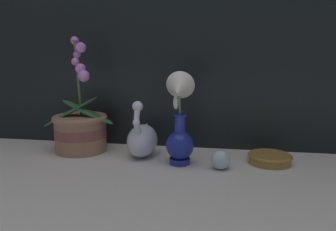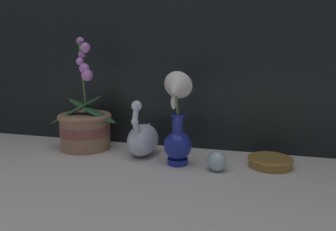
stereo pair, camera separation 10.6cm
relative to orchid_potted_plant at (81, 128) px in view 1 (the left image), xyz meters
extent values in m
plane|color=beige|center=(0.32, -0.15, -0.08)|extent=(2.80, 2.80, 0.00)
cylinder|color=#9E7556|center=(0.00, 0.00, -0.02)|extent=(0.18, 0.18, 0.13)
cylinder|color=brown|center=(0.00, 0.00, -0.01)|extent=(0.18, 0.18, 0.04)
torus|color=#9E7556|center=(0.00, 0.00, 0.04)|extent=(0.19, 0.19, 0.02)
cylinder|color=#4C6B3D|center=(0.00, 0.00, 0.17)|extent=(0.01, 0.03, 0.25)
ellipsoid|color=#2D6038|center=(0.03, 0.00, 0.06)|extent=(0.20, 0.07, 0.09)
ellipsoid|color=#2D6038|center=(-0.03, -0.01, 0.06)|extent=(0.20, 0.10, 0.11)
sphere|color=#C67AD1|center=(-0.01, 0.01, 0.30)|extent=(0.03, 0.03, 0.03)
sphere|color=#C67AD1|center=(0.02, -0.01, 0.28)|extent=(0.03, 0.03, 0.03)
sphere|color=#C67AD1|center=(0.00, 0.00, 0.25)|extent=(0.03, 0.03, 0.03)
sphere|color=#C67AD1|center=(0.00, -0.02, 0.23)|extent=(0.03, 0.03, 0.03)
sphere|color=#C67AD1|center=(0.02, -0.03, 0.21)|extent=(0.03, 0.03, 0.03)
sphere|color=#C67AD1|center=(0.04, -0.03, 0.18)|extent=(0.04, 0.04, 0.04)
ellipsoid|color=silver|center=(0.23, -0.02, -0.03)|extent=(0.10, 0.15, 0.11)
cone|color=silver|center=(0.23, 0.03, -0.01)|extent=(0.05, 0.07, 0.08)
cylinder|color=silver|center=(0.23, -0.08, 0.02)|extent=(0.02, 0.05, 0.06)
sphere|color=silver|center=(0.23, -0.10, 0.05)|extent=(0.02, 0.02, 0.02)
cylinder|color=silver|center=(0.23, -0.09, 0.07)|extent=(0.02, 0.04, 0.05)
sphere|color=silver|center=(0.23, -0.08, 0.10)|extent=(0.03, 0.03, 0.03)
cylinder|color=navy|center=(0.36, -0.08, -0.07)|extent=(0.06, 0.06, 0.02)
ellipsoid|color=navy|center=(0.36, -0.08, -0.02)|extent=(0.09, 0.09, 0.09)
cylinder|color=navy|center=(0.36, -0.08, 0.04)|extent=(0.03, 0.03, 0.05)
torus|color=navy|center=(0.36, -0.08, 0.07)|extent=(0.04, 0.04, 0.01)
cylinder|color=#567A47|center=(0.36, -0.09, 0.10)|extent=(0.01, 0.03, 0.07)
cone|color=white|center=(0.36, -0.11, 0.15)|extent=(0.09, 0.09, 0.10)
ellipsoid|color=white|center=(0.35, -0.08, 0.11)|extent=(0.02, 0.02, 0.04)
sphere|color=silver|center=(0.49, -0.11, -0.05)|extent=(0.06, 0.06, 0.06)
cylinder|color=olive|center=(0.64, -0.03, -0.07)|extent=(0.13, 0.13, 0.03)
torus|color=olive|center=(0.64, -0.03, -0.06)|extent=(0.14, 0.14, 0.01)
camera|label=1|loc=(0.49, -1.05, 0.26)|focal=35.00mm
camera|label=2|loc=(0.59, -1.03, 0.26)|focal=35.00mm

